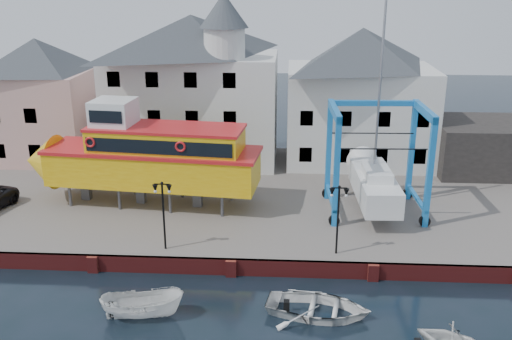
{
  "coord_description": "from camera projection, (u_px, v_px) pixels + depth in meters",
  "views": [
    {
      "loc": [
        3.13,
        -28.65,
        16.36
      ],
      "look_at": [
        1.0,
        7.0,
        4.0
      ],
      "focal_mm": 40.0,
      "sensor_mm": 36.0,
      "label": 1
    }
  ],
  "objects": [
    {
      "name": "lamp_post_left",
      "position": [
        163.0,
        199.0,
        32.55
      ],
      "size": [
        1.12,
        0.32,
        4.2
      ],
      "color": "black",
      "rests_on": "hardstanding"
    },
    {
      "name": "hardstanding",
      "position": [
        246.0,
        196.0,
        42.77
      ],
      "size": [
        44.0,
        22.0,
        1.0
      ],
      "primitive_type": "cube",
      "color": "#655C55",
      "rests_on": "ground"
    },
    {
      "name": "building_white_main",
      "position": [
        194.0,
        87.0,
        47.78
      ],
      "size": [
        14.0,
        8.3,
        14.0
      ],
      "color": "silver",
      "rests_on": "hardstanding"
    },
    {
      "name": "quay_wall",
      "position": [
        231.0,
        267.0,
        32.49
      ],
      "size": [
        44.0,
        0.47,
        1.0
      ],
      "color": "maroon",
      "rests_on": "ground"
    },
    {
      "name": "ground",
      "position": [
        231.0,
        276.0,
        32.56
      ],
      "size": [
        140.0,
        140.0,
        0.0
      ],
      "primitive_type": "plane",
      "color": "black",
      "rests_on": "ground"
    },
    {
      "name": "building_pink",
      "position": [
        41.0,
        100.0,
        48.54
      ],
      "size": [
        8.0,
        7.0,
        10.3
      ],
      "color": "#CF9D94",
      "rests_on": "hardstanding"
    },
    {
      "name": "motorboat_a",
      "position": [
        143.0,
        317.0,
        28.61
      ],
      "size": [
        4.33,
        2.08,
        1.61
      ],
      "primitive_type": "imported",
      "rotation": [
        0.0,
        0.0,
        1.7
      ],
      "color": "white",
      "rests_on": "ground"
    },
    {
      "name": "tour_boat",
      "position": [
        139.0,
        156.0,
        39.22
      ],
      "size": [
        17.15,
        5.74,
        7.32
      ],
      "rotation": [
        0.0,
        0.0,
        -0.11
      ],
      "color": "#59595E",
      "rests_on": "hardstanding"
    },
    {
      "name": "shed_dark",
      "position": [
        483.0,
        146.0,
        46.54
      ],
      "size": [
        8.0,
        7.0,
        4.0
      ],
      "primitive_type": "cube",
      "color": "black",
      "rests_on": "hardstanding"
    },
    {
      "name": "lamp_post_right",
      "position": [
        339.0,
        203.0,
        31.99
      ],
      "size": [
        1.12,
        0.32,
        4.2
      ],
      "color": "black",
      "rests_on": "hardstanding"
    },
    {
      "name": "motorboat_b",
      "position": [
        318.0,
        315.0,
        28.83
      ],
      "size": [
        5.8,
        4.57,
        1.09
      ],
      "primitive_type": "imported",
      "rotation": [
        0.0,
        0.0,
        1.41
      ],
      "color": "white",
      "rests_on": "ground"
    },
    {
      "name": "building_white_right",
      "position": [
        360.0,
        96.0,
        47.81
      ],
      "size": [
        12.0,
        8.0,
        11.2
      ],
      "color": "silver",
      "rests_on": "hardstanding"
    },
    {
      "name": "travel_lift",
      "position": [
        373.0,
        175.0,
        38.87
      ],
      "size": [
        6.69,
        9.3,
        13.92
      ],
      "rotation": [
        0.0,
        0.0,
        0.04
      ],
      "color": "#155FA3",
      "rests_on": "hardstanding"
    }
  ]
}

